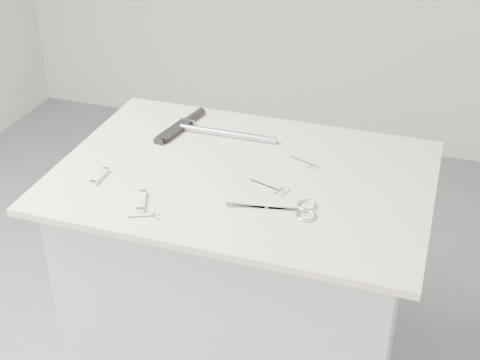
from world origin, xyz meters
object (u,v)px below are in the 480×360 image
(tiny_scissors, at_px, (148,217))
(embroidery_scissors_b, at_px, (309,164))
(plinth, at_px, (243,305))
(pocket_knife_b, at_px, (142,201))
(metal_rail, at_px, (228,134))
(pocket_knife_a, at_px, (100,177))
(embroidery_scissors_a, at_px, (275,189))
(sheathed_knife, at_px, (184,124))
(large_shears, at_px, (292,210))

(tiny_scissors, bearing_deg, embroidery_scissors_b, 25.49)
(plinth, bearing_deg, pocket_knife_b, -131.63)
(metal_rail, bearing_deg, pocket_knife_a, -126.54)
(tiny_scissors, bearing_deg, metal_rail, 59.70)
(pocket_knife_a, bearing_deg, metal_rail, -37.37)
(pocket_knife_a, bearing_deg, embroidery_scissors_b, -65.15)
(embroidery_scissors_a, height_order, metal_rail, metal_rail)
(pocket_knife_b, bearing_deg, sheathed_knife, -12.47)
(plinth, xyz_separation_m, metal_rail, (-0.11, 0.19, 0.48))
(embroidery_scissors_b, bearing_deg, pocket_knife_b, -114.09)
(pocket_knife_b, bearing_deg, tiny_scissors, -162.05)
(large_shears, xyz_separation_m, embroidery_scissors_a, (-0.07, 0.08, -0.00))
(plinth, bearing_deg, pocket_knife_a, -157.76)
(pocket_knife_a, bearing_deg, large_shears, -89.65)
(pocket_knife_b, bearing_deg, embroidery_scissors_b, -68.51)
(pocket_knife_a, relative_size, metal_rail, 0.27)
(embroidery_scissors_a, relative_size, tiny_scissors, 1.51)
(tiny_scissors, relative_size, pocket_knife_b, 0.81)
(embroidery_scissors_b, height_order, sheathed_knife, sheathed_knife)
(embroidery_scissors_b, height_order, tiny_scissors, same)
(plinth, bearing_deg, large_shears, -38.06)
(large_shears, bearing_deg, pocket_knife_a, 170.44)
(sheathed_knife, height_order, pocket_knife_b, sheathed_knife)
(embroidery_scissors_a, bearing_deg, tiny_scissors, -121.44)
(pocket_knife_a, bearing_deg, tiny_scissors, -123.15)
(sheathed_knife, distance_m, pocket_knife_b, 0.43)
(plinth, xyz_separation_m, pocket_knife_a, (-0.35, -0.14, 0.47))
(sheathed_knife, bearing_deg, plinth, -117.89)
(large_shears, bearing_deg, embroidery_scissors_a, 119.29)
(embroidery_scissors_a, relative_size, pocket_knife_a, 1.41)
(plinth, xyz_separation_m, sheathed_knife, (-0.26, 0.21, 0.48))
(large_shears, xyz_separation_m, pocket_knife_b, (-0.37, -0.09, 0.00))
(embroidery_scissors_a, height_order, tiny_scissors, same)
(plinth, bearing_deg, embroidery_scissors_b, 32.69)
(sheathed_knife, distance_m, pocket_knife_a, 0.36)
(tiny_scissors, bearing_deg, pocket_knife_a, 123.12)
(pocket_knife_b, bearing_deg, large_shears, -97.62)
(plinth, height_order, pocket_knife_b, pocket_knife_b)
(embroidery_scissors_b, relative_size, sheathed_knife, 0.40)
(sheathed_knife, bearing_deg, metal_rail, -86.85)
(plinth, height_order, embroidery_scissors_b, embroidery_scissors_b)
(embroidery_scissors_a, bearing_deg, large_shears, -31.35)
(embroidery_scissors_b, xyz_separation_m, pocket_knife_a, (-0.51, -0.24, 0.00))
(embroidery_scissors_a, relative_size, pocket_knife_b, 1.23)
(embroidery_scissors_b, bearing_deg, tiny_scissors, -106.33)
(plinth, relative_size, tiny_scissors, 11.87)
(plinth, relative_size, sheathed_knife, 3.99)
(tiny_scissors, bearing_deg, plinth, 35.79)
(metal_rail, bearing_deg, pocket_knife_b, -102.09)
(plinth, height_order, metal_rail, metal_rail)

